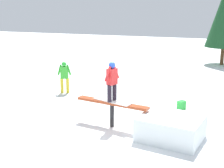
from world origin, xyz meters
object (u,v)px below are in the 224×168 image
at_px(rail_feature, 112,106).
at_px(backpack_on_snow, 181,105).
at_px(main_rider_on_rail, 112,82).
at_px(bystander_green, 64,76).

bearing_deg(rail_feature, backpack_on_snow, -117.04).
xyz_separation_m(rail_feature, main_rider_on_rail, (0.00, 0.00, 0.79)).
bearing_deg(backpack_on_snow, main_rider_on_rail, 173.77).
xyz_separation_m(rail_feature, bystander_green, (3.47, -3.09, 0.08)).
height_order(rail_feature, backpack_on_snow, rail_feature).
height_order(rail_feature, bystander_green, bystander_green).
height_order(rail_feature, main_rider_on_rail, main_rider_on_rail).
bearing_deg(backpack_on_snow, bystander_green, 114.66).
relative_size(rail_feature, main_rider_on_rail, 1.84).
bearing_deg(main_rider_on_rail, rail_feature, 0.00).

